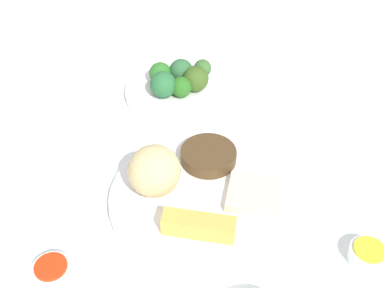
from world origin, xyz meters
name	(u,v)px	position (x,y,z in m)	size (l,w,h in m)	color
tabletop	(180,196)	(0.00, 0.00, 0.01)	(2.20, 2.20, 0.02)	white
main_plate	(204,197)	(0.00, -0.04, 0.03)	(0.30, 0.30, 0.02)	white
rice_scoop	(154,171)	(-0.03, 0.03, 0.08)	(0.08, 0.08, 0.08)	#D0BA7B
spring_roll	(199,226)	(-0.07, -0.07, 0.05)	(0.11, 0.03, 0.03)	gold
crab_rangoon_wonton	(253,195)	(0.03, -0.11, 0.04)	(0.08, 0.08, 0.01)	beige
stir_fry_heap	(208,156)	(0.07, -0.01, 0.05)	(0.09, 0.09, 0.02)	#48341C
broccoli_plate	(183,91)	(0.24, 0.13, 0.03)	(0.24, 0.24, 0.01)	white
broccoli_floret_0	(160,73)	(0.24, 0.18, 0.06)	(0.05, 0.05, 0.05)	#2C6E26
broccoli_floret_1	(196,79)	(0.25, 0.10, 0.06)	(0.05, 0.05, 0.05)	#38561D
broccoli_floret_2	(163,85)	(0.20, 0.15, 0.06)	(0.05, 0.05, 0.05)	#286536
broccoli_floret_3	(203,68)	(0.30, 0.12, 0.05)	(0.04, 0.04, 0.04)	#38632D
broccoli_floret_4	(181,71)	(0.26, 0.14, 0.06)	(0.05, 0.05, 0.05)	#2E6136
broccoli_floret_5	(181,87)	(0.22, 0.12, 0.05)	(0.04, 0.04, 0.04)	#29651E
sauce_ramekin_hot_mustard	(368,255)	(0.01, -0.30, 0.03)	(0.05, 0.05, 0.02)	white
sauce_ramekin_hot_mustard_liquid	(370,250)	(0.01, -0.30, 0.04)	(0.05, 0.05, 0.00)	yellow
sauce_ramekin_sweet_and_sour	(52,272)	(-0.22, 0.08, 0.03)	(0.05, 0.05, 0.02)	white
sauce_ramekin_sweet_and_sour_liquid	(51,267)	(-0.22, 0.08, 0.04)	(0.05, 0.05, 0.00)	red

